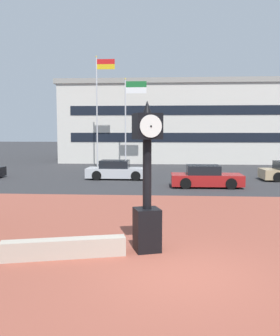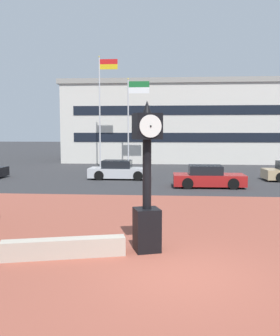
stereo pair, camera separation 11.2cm
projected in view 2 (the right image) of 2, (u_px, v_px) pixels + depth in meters
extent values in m
plane|color=#2D2D30|center=(177.00, 273.00, 8.94)|extent=(200.00, 200.00, 0.00)
cube|color=brown|center=(175.00, 235.00, 12.24)|extent=(44.00, 14.66, 0.01)
cube|color=#ADA393|center=(64.00, 248.00, 10.03)|extent=(3.20, 1.20, 0.50)
cube|color=black|center=(147.00, 230.00, 10.56)|extent=(0.84, 0.84, 1.19)
cylinder|color=black|center=(147.00, 174.00, 10.40)|extent=(0.24, 0.24, 1.90)
cube|color=black|center=(147.00, 126.00, 10.28)|extent=(0.87, 0.87, 0.69)
cylinder|color=white|center=(144.00, 126.00, 10.63)|extent=(0.57, 0.21, 0.59)
sphere|color=black|center=(144.00, 126.00, 10.65)|extent=(0.05, 0.05, 0.05)
cylinder|color=white|center=(151.00, 126.00, 9.93)|extent=(0.57, 0.21, 0.59)
sphere|color=black|center=(151.00, 126.00, 9.91)|extent=(0.05, 0.05, 0.05)
cone|color=black|center=(147.00, 107.00, 10.23)|extent=(0.24, 0.24, 0.34)
cylinder|color=black|center=(273.00, 174.00, 26.23)|extent=(0.65, 0.24, 0.64)
cube|color=#B7BABF|center=(120.00, 173.00, 26.19)|extent=(4.23, 1.78, 0.64)
cube|color=black|center=(117.00, 164.00, 26.16)|extent=(1.95, 1.51, 0.56)
cylinder|color=black|center=(140.00, 173.00, 26.89)|extent=(0.64, 0.23, 0.64)
cylinder|color=black|center=(138.00, 176.00, 25.29)|extent=(0.64, 0.23, 0.64)
cylinder|color=black|center=(104.00, 173.00, 27.12)|extent=(0.64, 0.23, 0.64)
cylinder|color=black|center=(99.00, 175.00, 25.53)|extent=(0.64, 0.23, 0.64)
cube|color=maroon|center=(209.00, 180.00, 22.43)|extent=(4.16, 1.85, 0.64)
cube|color=black|center=(205.00, 170.00, 22.39)|extent=(1.93, 1.56, 0.56)
cylinder|color=black|center=(228.00, 180.00, 23.19)|extent=(0.64, 0.23, 0.64)
cylinder|color=black|center=(233.00, 184.00, 21.55)|extent=(0.64, 0.23, 0.64)
cylinder|color=black|center=(186.00, 180.00, 23.34)|extent=(0.64, 0.23, 0.64)
cylinder|color=black|center=(188.00, 183.00, 21.70)|extent=(0.64, 0.23, 0.64)
cylinder|color=silver|center=(100.00, 113.00, 33.97)|extent=(0.12, 0.12, 9.66)
sphere|color=gold|center=(99.00, 57.00, 33.48)|extent=(0.14, 0.14, 0.14)
cube|color=red|center=(109.00, 62.00, 33.46)|extent=(1.56, 0.02, 0.44)
cube|color=gold|center=(109.00, 67.00, 33.50)|extent=(1.56, 0.02, 0.44)
cylinder|color=silver|center=(128.00, 124.00, 33.86)|extent=(0.12, 0.12, 7.73)
sphere|color=gold|center=(128.00, 79.00, 33.47)|extent=(0.14, 0.14, 0.14)
cube|color=#19662D|center=(139.00, 84.00, 33.44)|extent=(1.80, 0.02, 0.52)
cube|color=white|center=(139.00, 90.00, 33.49)|extent=(1.80, 0.02, 0.52)
cube|color=beige|center=(195.00, 125.00, 44.03)|extent=(27.44, 14.33, 7.87)
cube|color=gray|center=(195.00, 88.00, 43.62)|extent=(27.99, 14.62, 0.50)
cube|color=black|center=(199.00, 137.00, 37.03)|extent=(24.70, 0.04, 0.90)
cube|color=black|center=(200.00, 110.00, 36.77)|extent=(24.70, 0.04, 0.90)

